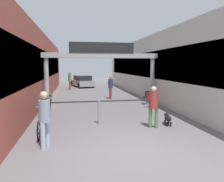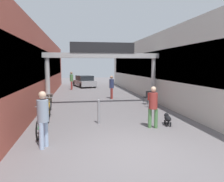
# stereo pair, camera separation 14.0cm
# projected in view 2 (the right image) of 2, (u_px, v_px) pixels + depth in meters

# --- Properties ---
(ground_plane) EXTENTS (80.00, 80.00, 0.00)m
(ground_plane) POSITION_uv_depth(u_px,v_px,m) (134.00, 151.00, 6.37)
(ground_plane) COLOR slate
(storefront_left) EXTENTS (3.00, 26.00, 4.60)m
(storefront_left) POSITION_uv_depth(u_px,v_px,m) (29.00, 68.00, 16.07)
(storefront_left) COLOR #B25142
(storefront_left) RESTS_ON ground_plane
(storefront_right) EXTENTS (3.00, 26.00, 4.60)m
(storefront_right) POSITION_uv_depth(u_px,v_px,m) (160.00, 68.00, 17.70)
(storefront_right) COLOR beige
(storefront_right) RESTS_ON ground_plane
(arcade_sign_gateway) EXTENTS (7.40, 0.47, 3.89)m
(arcade_sign_gateway) POSITION_uv_depth(u_px,v_px,m) (102.00, 62.00, 13.56)
(arcade_sign_gateway) COLOR #B2B2B2
(arcade_sign_gateway) RESTS_ON ground_plane
(pedestrian_with_dog) EXTENTS (0.43, 0.43, 1.66)m
(pedestrian_with_dog) POSITION_uv_depth(u_px,v_px,m) (153.00, 104.00, 8.60)
(pedestrian_with_dog) COLOR #4C7F47
(pedestrian_with_dog) RESTS_ON ground_plane
(pedestrian_companion) EXTENTS (0.45, 0.45, 1.72)m
(pedestrian_companion) POSITION_uv_depth(u_px,v_px,m) (43.00, 116.00, 6.49)
(pedestrian_companion) COLOR #A5BFE0
(pedestrian_companion) RESTS_ON ground_plane
(pedestrian_carrying_crate) EXTENTS (0.35, 0.38, 1.73)m
(pedestrian_carrying_crate) POSITION_uv_depth(u_px,v_px,m) (112.00, 86.00, 16.31)
(pedestrian_carrying_crate) COLOR #99332D
(pedestrian_carrying_crate) RESTS_ON ground_plane
(pedestrian_elderly_walking) EXTENTS (0.39, 0.40, 1.84)m
(pedestrian_elderly_walking) POSITION_uv_depth(u_px,v_px,m) (72.00, 79.00, 22.57)
(pedestrian_elderly_walking) COLOR #99332D
(pedestrian_elderly_walking) RESTS_ON ground_plane
(dog_on_leash) EXTENTS (0.35, 0.67, 0.47)m
(dog_on_leash) POSITION_uv_depth(u_px,v_px,m) (167.00, 118.00, 9.07)
(dog_on_leash) COLOR black
(dog_on_leash) RESTS_ON ground_plane
(bicycle_green_nearest) EXTENTS (0.46, 1.69, 0.98)m
(bicycle_green_nearest) POSITION_uv_depth(u_px,v_px,m) (41.00, 123.00, 7.82)
(bicycle_green_nearest) COLOR black
(bicycle_green_nearest) RESTS_ON ground_plane
(bicycle_blue_second) EXTENTS (0.46, 1.69, 0.98)m
(bicycle_blue_second) POSITION_uv_depth(u_px,v_px,m) (44.00, 115.00, 9.03)
(bicycle_blue_second) COLOR black
(bicycle_blue_second) RESTS_ON ground_plane
(bicycle_orange_third) EXTENTS (0.46, 1.69, 0.98)m
(bicycle_orange_third) POSITION_uv_depth(u_px,v_px,m) (49.00, 110.00, 10.14)
(bicycle_orange_third) COLOR black
(bicycle_orange_third) RESTS_ON ground_plane
(bicycle_silver_farthest) EXTENTS (0.46, 1.68, 0.98)m
(bicycle_silver_farthest) POSITION_uv_depth(u_px,v_px,m) (48.00, 105.00, 11.48)
(bicycle_silver_farthest) COLOR black
(bicycle_silver_farthest) RESTS_ON ground_plane
(bollard_post_metal) EXTENTS (0.10, 0.10, 1.06)m
(bollard_post_metal) POSITION_uv_depth(u_px,v_px,m) (99.00, 111.00, 9.29)
(bollard_post_metal) COLOR gray
(bollard_post_metal) RESTS_ON ground_plane
(cafe_chair_red_nearer) EXTENTS (0.56, 0.56, 0.89)m
(cafe_chair_red_nearer) POSITION_uv_depth(u_px,v_px,m) (152.00, 99.00, 12.82)
(cafe_chair_red_nearer) COLOR gray
(cafe_chair_red_nearer) RESTS_ON ground_plane
(cafe_chair_black_farther) EXTENTS (0.49, 0.49, 0.89)m
(cafe_chair_black_farther) POSITION_uv_depth(u_px,v_px,m) (148.00, 96.00, 13.86)
(cafe_chair_black_farther) COLOR gray
(cafe_chair_black_farther) RESTS_ON ground_plane
(parked_car_silver) EXTENTS (2.70, 4.31, 1.33)m
(parked_car_silver) POSITION_uv_depth(u_px,v_px,m) (84.00, 81.00, 25.49)
(parked_car_silver) COLOR #99999E
(parked_car_silver) RESTS_ON ground_plane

